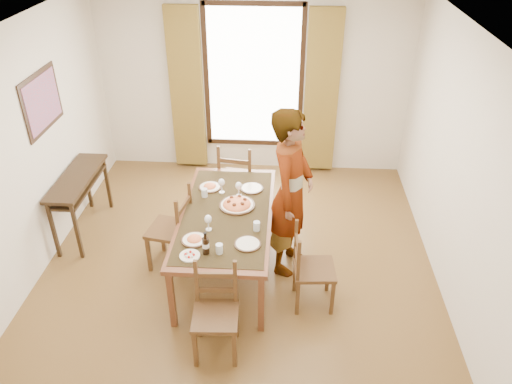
# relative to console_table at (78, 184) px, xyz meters

# --- Properties ---
(ground) EXTENTS (5.00, 5.00, 0.00)m
(ground) POSITION_rel_console_table_xyz_m (2.03, -0.60, -0.68)
(ground) COLOR #523619
(ground) RESTS_ON ground
(room_shell) EXTENTS (4.60, 5.10, 2.74)m
(room_shell) POSITION_rel_console_table_xyz_m (2.03, -0.47, 0.86)
(room_shell) COLOR beige
(room_shell) RESTS_ON ground
(console_table) EXTENTS (0.38, 1.20, 0.80)m
(console_table) POSITION_rel_console_table_xyz_m (0.00, 0.00, 0.00)
(console_table) COLOR black
(console_table) RESTS_ON ground
(dining_table) EXTENTS (1.00, 2.01, 0.76)m
(dining_table) POSITION_rel_console_table_xyz_m (1.90, -0.60, 0.01)
(dining_table) COLOR brown
(dining_table) RESTS_ON ground
(chair_west) EXTENTS (0.52, 0.52, 1.02)m
(chair_west) POSITION_rel_console_table_xyz_m (1.28, -0.59, -0.21)
(chair_west) COLOR #54351C
(chair_west) RESTS_ON ground
(chair_north) EXTENTS (0.53, 0.53, 1.06)m
(chair_north) POSITION_rel_console_table_xyz_m (1.91, 0.55, -0.19)
(chair_north) COLOR #54351C
(chair_north) RESTS_ON ground
(chair_south) EXTENTS (0.44, 0.44, 0.94)m
(chair_south) POSITION_rel_console_table_xyz_m (1.94, -1.80, -0.25)
(chair_south) COLOR #54351C
(chair_south) RESTS_ON ground
(chair_east) EXTENTS (0.44, 0.44, 0.94)m
(chair_east) POSITION_rel_console_table_xyz_m (2.83, -1.12, -0.25)
(chair_east) COLOR #54351C
(chair_east) RESTS_ON ground
(man) EXTENTS (0.96, 0.85, 1.94)m
(man) POSITION_rel_console_table_xyz_m (2.60, -0.50, 0.29)
(man) COLOR #999CA1
(man) RESTS_ON ground
(plate_sw) EXTENTS (0.27, 0.27, 0.05)m
(plate_sw) POSITION_rel_console_table_xyz_m (1.64, -1.12, 0.10)
(plate_sw) COLOR silver
(plate_sw) RESTS_ON dining_table
(plate_se) EXTENTS (0.27, 0.27, 0.05)m
(plate_se) POSITION_rel_console_table_xyz_m (2.18, -1.15, 0.10)
(plate_se) COLOR silver
(plate_se) RESTS_ON dining_table
(plate_nw) EXTENTS (0.27, 0.27, 0.05)m
(plate_nw) POSITION_rel_console_table_xyz_m (1.65, -0.09, 0.10)
(plate_nw) COLOR silver
(plate_nw) RESTS_ON dining_table
(plate_ne) EXTENTS (0.27, 0.27, 0.05)m
(plate_ne) POSITION_rel_console_table_xyz_m (2.14, -0.09, 0.10)
(plate_ne) COLOR silver
(plate_ne) RESTS_ON dining_table
(pasta_platter) EXTENTS (0.40, 0.40, 0.10)m
(pasta_platter) POSITION_rel_console_table_xyz_m (2.01, -0.46, 0.12)
(pasta_platter) COLOR red
(pasta_platter) RESTS_ON dining_table
(caprese_plate) EXTENTS (0.20, 0.20, 0.04)m
(caprese_plate) POSITION_rel_console_table_xyz_m (1.64, -1.37, 0.09)
(caprese_plate) COLOR silver
(caprese_plate) RESTS_ON dining_table
(wine_glass_a) EXTENTS (0.08, 0.08, 0.18)m
(wine_glass_a) POSITION_rel_console_table_xyz_m (1.76, -0.93, 0.16)
(wine_glass_a) COLOR white
(wine_glass_a) RESTS_ON dining_table
(wine_glass_b) EXTENTS (0.08, 0.08, 0.18)m
(wine_glass_b) POSITION_rel_console_table_xyz_m (2.01, -0.25, 0.16)
(wine_glass_b) COLOR white
(wine_glass_b) RESTS_ON dining_table
(wine_glass_c) EXTENTS (0.08, 0.08, 0.18)m
(wine_glass_c) POSITION_rel_console_table_xyz_m (1.80, -0.18, 0.16)
(wine_glass_c) COLOR white
(wine_glass_c) RESTS_ON dining_table
(tumbler_a) EXTENTS (0.07, 0.07, 0.10)m
(tumbler_a) POSITION_rel_console_table_xyz_m (2.25, -0.90, 0.12)
(tumbler_a) COLOR silver
(tumbler_a) RESTS_ON dining_table
(tumbler_b) EXTENTS (0.07, 0.07, 0.10)m
(tumbler_b) POSITION_rel_console_table_xyz_m (1.61, -0.28, 0.12)
(tumbler_b) COLOR silver
(tumbler_b) RESTS_ON dining_table
(tumbler_c) EXTENTS (0.07, 0.07, 0.10)m
(tumbler_c) POSITION_rel_console_table_xyz_m (1.92, -1.30, 0.12)
(tumbler_c) COLOR silver
(tumbler_c) RESTS_ON dining_table
(wine_bottle) EXTENTS (0.07, 0.07, 0.25)m
(wine_bottle) POSITION_rel_console_table_xyz_m (1.79, -1.32, 0.20)
(wine_bottle) COLOR black
(wine_bottle) RESTS_ON dining_table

